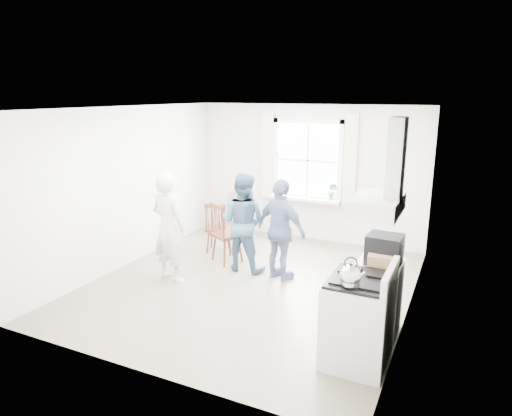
{
  "coord_description": "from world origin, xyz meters",
  "views": [
    {
      "loc": [
        2.8,
        -5.75,
        2.8
      ],
      "look_at": [
        -0.02,
        0.2,
        1.13
      ],
      "focal_mm": 32.0,
      "sensor_mm": 36.0,
      "label": 1
    }
  ],
  "objects_px": {
    "gas_stove": "(358,320)",
    "person_left": "(169,228)",
    "person_mid": "(243,222)",
    "windsor_chair_b": "(221,227)",
    "low_cabinet": "(378,298)",
    "windsor_chair_a": "(216,223)",
    "person_right": "(281,230)",
    "stereo_stack": "(384,249)"
  },
  "relations": [
    {
      "from": "stereo_stack",
      "to": "person_right",
      "type": "distance_m",
      "value": 2.03
    },
    {
      "from": "person_mid",
      "to": "person_left",
      "type": "bearing_deg",
      "value": 46.72
    },
    {
      "from": "gas_stove",
      "to": "person_mid",
      "type": "height_order",
      "value": "person_mid"
    },
    {
      "from": "low_cabinet",
      "to": "windsor_chair_b",
      "type": "distance_m",
      "value": 3.09
    },
    {
      "from": "low_cabinet",
      "to": "person_right",
      "type": "distance_m",
      "value": 1.99
    },
    {
      "from": "person_mid",
      "to": "windsor_chair_a",
      "type": "bearing_deg",
      "value": -32.74
    },
    {
      "from": "windsor_chair_b",
      "to": "person_right",
      "type": "relative_size",
      "value": 0.66
    },
    {
      "from": "gas_stove",
      "to": "windsor_chair_a",
      "type": "relative_size",
      "value": 1.22
    },
    {
      "from": "person_left",
      "to": "person_mid",
      "type": "relative_size",
      "value": 1.05
    },
    {
      "from": "person_left",
      "to": "person_mid",
      "type": "bearing_deg",
      "value": -123.79
    },
    {
      "from": "person_mid",
      "to": "person_right",
      "type": "height_order",
      "value": "person_mid"
    },
    {
      "from": "low_cabinet",
      "to": "stereo_stack",
      "type": "height_order",
      "value": "stereo_stack"
    },
    {
      "from": "windsor_chair_b",
      "to": "person_left",
      "type": "relative_size",
      "value": 0.62
    },
    {
      "from": "gas_stove",
      "to": "windsor_chair_a",
      "type": "xyz_separation_m",
      "value": [
        -3.08,
        2.33,
        0.08
      ]
    },
    {
      "from": "windsor_chair_a",
      "to": "person_right",
      "type": "bearing_deg",
      "value": -21.89
    },
    {
      "from": "person_right",
      "to": "person_mid",
      "type": "bearing_deg",
      "value": 12.22
    },
    {
      "from": "low_cabinet",
      "to": "windsor_chair_a",
      "type": "height_order",
      "value": "windsor_chair_a"
    },
    {
      "from": "person_right",
      "to": "windsor_chair_a",
      "type": "bearing_deg",
      "value": -1.95
    },
    {
      "from": "stereo_stack",
      "to": "person_left",
      "type": "relative_size",
      "value": 0.24
    },
    {
      "from": "gas_stove",
      "to": "low_cabinet",
      "type": "distance_m",
      "value": 0.7
    },
    {
      "from": "stereo_stack",
      "to": "windsor_chair_a",
      "type": "xyz_separation_m",
      "value": [
        -3.19,
        1.67,
        -0.51
      ]
    },
    {
      "from": "gas_stove",
      "to": "person_mid",
      "type": "xyz_separation_m",
      "value": [
        -2.29,
        1.83,
        0.31
      ]
    },
    {
      "from": "low_cabinet",
      "to": "stereo_stack",
      "type": "distance_m",
      "value": 0.62
    },
    {
      "from": "stereo_stack",
      "to": "person_left",
      "type": "distance_m",
      "value": 3.23
    },
    {
      "from": "windsor_chair_b",
      "to": "low_cabinet",
      "type": "bearing_deg",
      "value": -23.69
    },
    {
      "from": "gas_stove",
      "to": "person_left",
      "type": "bearing_deg",
      "value": 162.74
    },
    {
      "from": "gas_stove",
      "to": "stereo_stack",
      "type": "height_order",
      "value": "stereo_stack"
    },
    {
      "from": "stereo_stack",
      "to": "person_right",
      "type": "height_order",
      "value": "person_right"
    },
    {
      "from": "low_cabinet",
      "to": "windsor_chair_a",
      "type": "xyz_separation_m",
      "value": [
        -3.15,
        1.63,
        0.11
      ]
    },
    {
      "from": "stereo_stack",
      "to": "windsor_chair_a",
      "type": "relative_size",
      "value": 0.44
    },
    {
      "from": "windsor_chair_a",
      "to": "person_right",
      "type": "distance_m",
      "value": 1.62
    },
    {
      "from": "windsor_chair_a",
      "to": "windsor_chair_b",
      "type": "height_order",
      "value": "windsor_chair_b"
    },
    {
      "from": "low_cabinet",
      "to": "windsor_chair_a",
      "type": "relative_size",
      "value": 0.98
    },
    {
      "from": "windsor_chair_a",
      "to": "windsor_chair_b",
      "type": "xyz_separation_m",
      "value": [
        0.32,
        -0.39,
        0.07
      ]
    },
    {
      "from": "windsor_chair_a",
      "to": "windsor_chair_b",
      "type": "distance_m",
      "value": 0.51
    },
    {
      "from": "person_left",
      "to": "windsor_chair_b",
      "type": "bearing_deg",
      "value": -100.19
    },
    {
      "from": "stereo_stack",
      "to": "gas_stove",
      "type": "bearing_deg",
      "value": -99.35
    },
    {
      "from": "gas_stove",
      "to": "person_right",
      "type": "height_order",
      "value": "person_right"
    },
    {
      "from": "person_mid",
      "to": "windsor_chair_b",
      "type": "bearing_deg",
      "value": -13.48
    },
    {
      "from": "windsor_chair_b",
      "to": "person_mid",
      "type": "relative_size",
      "value": 0.65
    },
    {
      "from": "person_left",
      "to": "low_cabinet",
      "type": "bearing_deg",
      "value": -175.52
    },
    {
      "from": "windsor_chair_b",
      "to": "gas_stove",
      "type": "bearing_deg",
      "value": -35.14
    }
  ]
}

